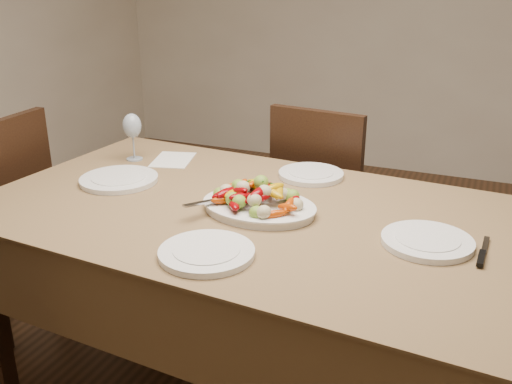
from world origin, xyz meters
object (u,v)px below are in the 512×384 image
object	(u,v)px
serving_platter	(259,208)
wine_glass	(133,136)
chair_far	(330,202)
dining_table	(256,310)
plate_right	(427,241)
plate_left	(119,180)
plate_far	(311,175)
plate_near	(207,253)

from	to	relation	value
serving_platter	wine_glass	xyz separation A→B (m)	(-0.68, 0.30, 0.09)
chair_far	dining_table	bearing A→B (deg)	96.04
plate_right	wine_glass	xyz separation A→B (m)	(-1.21, 0.33, 0.09)
plate_left	plate_far	bearing A→B (deg)	27.65
plate_far	plate_near	size ratio (longest dim) A/B	0.92
plate_right	plate_near	distance (m)	0.62
plate_far	wine_glass	bearing A→B (deg)	-173.41
serving_platter	plate_right	bearing A→B (deg)	-3.07
dining_table	wine_glass	size ratio (longest dim) A/B	8.98
dining_table	serving_platter	world-z (taller)	serving_platter
plate_left	plate_near	distance (m)	0.69
dining_table	plate_far	size ratio (longest dim) A/B	7.54
dining_table	plate_left	size ratio (longest dim) A/B	6.47
plate_left	plate_near	bearing A→B (deg)	-34.56
plate_right	chair_far	bearing A→B (deg)	120.91
plate_left	plate_right	size ratio (longest dim) A/B	1.10
plate_far	plate_near	world-z (taller)	same
plate_near	dining_table	bearing A→B (deg)	90.48
serving_platter	plate_near	xyz separation A→B (m)	(-0.01, -0.34, -0.00)
plate_near	plate_right	bearing A→B (deg)	29.60
dining_table	wine_glass	xyz separation A→B (m)	(-0.67, 0.29, 0.48)
dining_table	serving_platter	xyz separation A→B (m)	(0.02, -0.01, 0.39)
plate_right	dining_table	bearing A→B (deg)	175.74
plate_left	plate_far	world-z (taller)	same
plate_left	serving_platter	bearing A→B (deg)	-5.48
plate_far	plate_left	bearing A→B (deg)	-152.35
plate_left	wine_glass	xyz separation A→B (m)	(-0.10, 0.25, 0.09)
plate_near	chair_far	bearing A→B (deg)	89.08
chair_far	plate_far	world-z (taller)	chair_far
serving_platter	plate_far	size ratio (longest dim) A/B	1.51
dining_table	serving_platter	distance (m)	0.39
plate_left	plate_near	size ratio (longest dim) A/B	1.08
plate_right	plate_far	xyz separation A→B (m)	(-0.48, 0.42, 0.00)
dining_table	serving_platter	size ratio (longest dim) A/B	5.00
chair_far	serving_platter	world-z (taller)	chair_far
dining_table	plate_left	distance (m)	0.69
plate_left	plate_far	distance (m)	0.71
chair_far	plate_left	bearing A→B (deg)	60.86
chair_far	wine_glass	world-z (taller)	wine_glass
wine_glass	plate_far	bearing A→B (deg)	6.59
chair_far	plate_far	size ratio (longest dim) A/B	3.89
dining_table	chair_far	size ratio (longest dim) A/B	1.94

